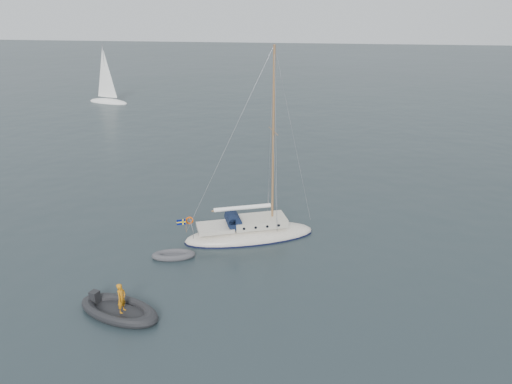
# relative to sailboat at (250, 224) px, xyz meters

# --- Properties ---
(ground) EXTENTS (300.00, 300.00, 0.00)m
(ground) POSITION_rel_sailboat_xyz_m (1.58, -1.74, -0.91)
(ground) COLOR black
(ground) RESTS_ON ground
(sailboat) EXTENTS (8.42, 2.53, 11.98)m
(sailboat) POSITION_rel_sailboat_xyz_m (0.00, 0.00, 0.00)
(sailboat) COLOR white
(sailboat) RESTS_ON ground
(dinghy) EXTENTS (2.45, 1.11, 0.35)m
(dinghy) POSITION_rel_sailboat_xyz_m (-3.91, -3.14, -0.75)
(dinghy) COLOR #4A494E
(dinghy) RESTS_ON ground
(rib) EXTENTS (4.26, 1.94, 1.69)m
(rib) POSITION_rel_sailboat_xyz_m (-4.82, -8.79, -0.64)
(rib) COLOR black
(rib) RESTS_ON ground
(distant_yacht_c) EXTENTS (6.42, 3.42, 8.51)m
(distant_yacht_c) POSITION_rel_sailboat_xyz_m (-26.54, 39.81, 2.73)
(distant_yacht_c) COLOR white
(distant_yacht_c) RESTS_ON ground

